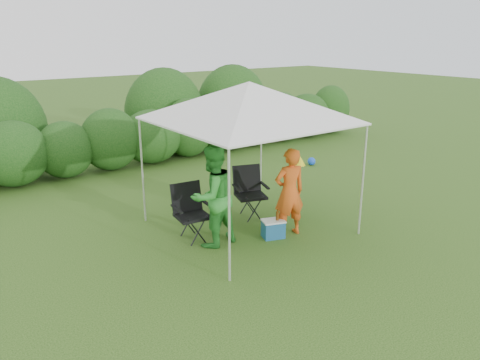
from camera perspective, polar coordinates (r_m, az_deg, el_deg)
ground at (r=8.92m, az=2.98°, el=-6.75°), size 70.00×70.00×0.00m
hedge at (r=13.67m, az=-12.69°, el=5.09°), size 17.65×1.53×1.80m
canopy at (r=8.61m, az=1.12°, el=9.50°), size 3.10×3.10×2.83m
chair_right at (r=9.65m, az=1.12°, el=-1.02°), size 0.78×0.75×1.05m
chair_left at (r=8.65m, az=-6.12°, el=-3.41°), size 0.70×0.65×1.04m
man at (r=8.73m, az=6.04°, el=-1.48°), size 0.69×0.53×1.67m
woman at (r=8.24m, az=-3.35°, el=-1.98°), size 0.98×0.81×1.84m
cooler at (r=8.78m, az=4.07°, el=-5.94°), size 0.48×0.41×0.34m
bottle at (r=8.69m, az=4.58°, el=-4.25°), size 0.06×0.06×0.21m
lawn_toy at (r=13.64m, az=7.66°, el=2.35°), size 0.57×0.48×0.29m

